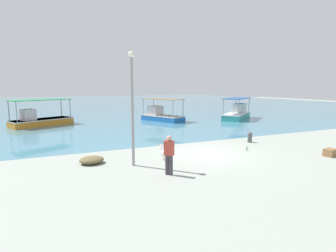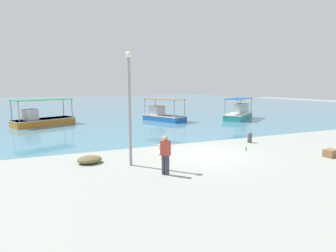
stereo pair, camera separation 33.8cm
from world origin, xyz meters
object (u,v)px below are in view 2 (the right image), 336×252
lamp_post (130,102)px  fishing_boat_far_right (42,119)px  net_pile (90,159)px  glass_bottle (246,149)px  pelican (161,153)px  fisherman_standing (165,154)px  mooring_bollard (250,137)px  cargo_crate (330,153)px  fishing_boat_near_left (163,115)px  fishing_boat_outer (239,113)px

lamp_post → fishing_boat_far_right: bearing=106.2°
net_pile → glass_bottle: size_ratio=4.35×
net_pile → pelican: bearing=-13.8°
fisherman_standing → glass_bottle: (5.89, 2.05, -0.80)m
mooring_bollard → cargo_crate: mooring_bollard is taller
net_pile → fishing_boat_near_left: bearing=56.0°
pelican → net_pile: (-3.43, 0.85, -0.20)m
cargo_crate → fisherman_standing: bearing=175.4°
net_pile → cargo_crate: (11.95, -3.74, 0.02)m
net_pile → fishing_boat_far_right: bearing=100.9°
mooring_bollard → net_pile: mooring_bollard is taller
fishing_boat_far_right → cargo_crate: bearing=-51.4°
lamp_post → mooring_bollard: (8.62, 1.92, -2.61)m
pelican → cargo_crate: (8.52, -2.89, -0.18)m
fisherman_standing → glass_bottle: fisherman_standing is taller
cargo_crate → glass_bottle: cargo_crate is taller
glass_bottle → fishing_boat_far_right: bearing=126.1°
pelican → cargo_crate: bearing=-18.8°
lamp_post → cargo_crate: 10.87m
fishing_boat_outer → fisherman_standing: bearing=-135.8°
fishing_boat_far_right → net_pile: size_ratio=4.99×
fishing_boat_far_right → fishing_boat_outer: size_ratio=1.04×
fishing_boat_outer → cargo_crate: 16.53m
pelican → fisherman_standing: size_ratio=0.47×
pelican → cargo_crate: pelican is taller
fishing_boat_near_left → cargo_crate: bearing=-81.0°
fishing_boat_far_right → fishing_boat_outer: 20.98m
mooring_bollard → lamp_post: bearing=-167.5°
pelican → net_pile: bearing=166.2°
fisherman_standing → fishing_boat_far_right: bearing=107.5°
pelican → fishing_boat_far_right: bearing=111.8°
fishing_boat_far_right → fishing_boat_near_left: (12.04, -1.14, 0.01)m
lamp_post → glass_bottle: 7.48m
cargo_crate → fishing_boat_near_left: bearing=99.0°
fishing_boat_outer → fishing_boat_near_left: bearing=167.1°
lamp_post → fisherman_standing: 2.98m
fishing_boat_near_left → fisherman_standing: 17.87m
fishing_boat_outer → net_pile: 21.38m
glass_bottle → pelican: bearing=178.8°
fishing_boat_far_right → fisherman_standing: 18.68m
pelican → lamp_post: 3.10m
fishing_boat_near_left → fisherman_standing: fishing_boat_near_left is taller
cargo_crate → pelican: bearing=161.2°
fishing_boat_near_left → pelican: 15.63m
fishing_boat_far_right → pelican: (6.27, -15.65, -0.21)m
fishing_boat_far_right → pelican: size_ratio=7.32×
fishing_boat_far_right → pelican: 16.86m
fishing_boat_far_right → mooring_bollard: fishing_boat_far_right is taller
net_pile → fishing_boat_outer: bearing=33.1°
fishing_boat_near_left → fishing_boat_outer: 8.93m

